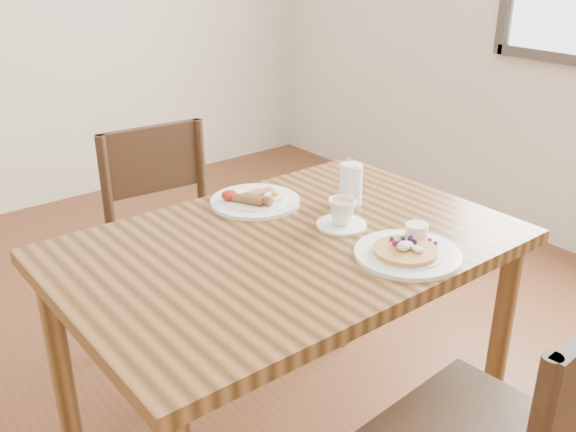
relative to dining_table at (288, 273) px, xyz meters
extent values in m
cube|color=brown|center=(0.00, 0.00, 0.08)|extent=(1.20, 0.80, 0.04)
cylinder|color=brown|center=(0.54, -0.34, -0.30)|extent=(0.06, 0.06, 0.71)
cylinder|color=brown|center=(0.54, 0.34, -0.30)|extent=(0.06, 0.06, 0.71)
cylinder|color=brown|center=(-0.54, 0.34, -0.30)|extent=(0.06, 0.06, 0.71)
cube|color=#322112|center=(0.00, 0.60, -0.20)|extent=(0.46, 0.46, 0.04)
cylinder|color=#322112|center=(-0.20, 0.44, -0.44)|extent=(0.04, 0.04, 0.43)
cylinder|color=#322112|center=(0.16, 0.41, -0.44)|extent=(0.04, 0.04, 0.43)
cylinder|color=#322112|center=(-0.17, 0.80, -0.44)|extent=(0.04, 0.04, 0.43)
cylinder|color=#322112|center=(0.19, 0.77, -0.44)|extent=(0.04, 0.04, 0.43)
cylinder|color=#322112|center=(0.19, 0.77, 0.01)|extent=(0.04, 0.04, 0.43)
cylinder|color=#322112|center=(-0.17, 0.80, 0.01)|extent=(0.04, 0.04, 0.43)
cube|color=#322112|center=(0.01, 0.79, 0.11)|extent=(0.38, 0.07, 0.24)
cylinder|color=white|center=(0.18, -0.26, 0.10)|extent=(0.27, 0.27, 0.01)
cylinder|color=white|center=(0.18, -0.26, 0.11)|extent=(0.19, 0.19, 0.01)
cylinder|color=#B22D59|center=(0.23, -0.25, 0.12)|extent=(0.07, 0.07, 0.00)
cylinder|color=#C68C47|center=(0.16, -0.27, 0.12)|extent=(0.16, 0.16, 0.01)
ellipsoid|color=white|center=(0.16, -0.27, 0.14)|extent=(0.03, 0.03, 0.02)
ellipsoid|color=white|center=(0.17, -0.30, 0.13)|extent=(0.02, 0.02, 0.01)
cylinder|color=white|center=(0.25, -0.23, 0.13)|extent=(0.06, 0.06, 0.04)
cylinder|color=#591E07|center=(0.25, -0.23, 0.15)|extent=(0.05, 0.05, 0.00)
sphere|color=black|center=(0.19, -0.25, 0.14)|extent=(0.02, 0.02, 0.02)
sphere|color=#1E234C|center=(0.19, -0.23, 0.13)|extent=(0.01, 0.01, 0.01)
sphere|color=#1E234C|center=(0.17, -0.21, 0.13)|extent=(0.01, 0.01, 0.01)
sphere|color=#B21938|center=(0.16, -0.24, 0.13)|extent=(0.02, 0.02, 0.02)
sphere|color=black|center=(0.15, -0.26, 0.14)|extent=(0.02, 0.02, 0.02)
sphere|color=#1E234C|center=(0.17, -0.29, 0.13)|extent=(0.01, 0.01, 0.01)
sphere|color=black|center=(0.19, -0.27, 0.14)|extent=(0.02, 0.02, 0.02)
sphere|color=#1E234C|center=(0.25, -0.31, 0.12)|extent=(0.01, 0.01, 0.01)
sphere|color=#B21938|center=(0.26, -0.27, 0.12)|extent=(0.01, 0.01, 0.01)
sphere|color=black|center=(0.25, -0.23, 0.12)|extent=(0.02, 0.02, 0.02)
cylinder|color=white|center=(0.08, 0.26, 0.10)|extent=(0.27, 0.27, 0.01)
cylinder|color=white|center=(0.08, 0.26, 0.11)|extent=(0.19, 0.19, 0.01)
cylinder|color=brown|center=(0.04, 0.24, 0.13)|extent=(0.06, 0.10, 0.03)
cylinder|color=brown|center=(0.06, 0.23, 0.13)|extent=(0.06, 0.10, 0.03)
cube|color=maroon|center=(0.09, 0.29, 0.12)|extent=(0.08, 0.04, 0.01)
cube|color=maroon|center=(0.11, 0.28, 0.12)|extent=(0.08, 0.03, 0.01)
cylinder|color=white|center=(0.13, 0.23, 0.12)|extent=(0.07, 0.07, 0.00)
ellipsoid|color=yellow|center=(0.13, 0.23, 0.13)|extent=(0.03, 0.03, 0.01)
ellipsoid|color=#A5190F|center=(0.01, 0.30, 0.13)|extent=(0.05, 0.05, 0.03)
cylinder|color=white|center=(0.17, -0.02, 0.10)|extent=(0.14, 0.14, 0.01)
imported|color=white|center=(0.17, -0.02, 0.14)|extent=(0.11, 0.11, 0.07)
cylinder|color=tan|center=(0.17, -0.02, 0.17)|extent=(0.07, 0.07, 0.00)
cylinder|color=silver|center=(0.30, 0.08, 0.16)|extent=(0.07, 0.07, 0.12)
camera|label=1|loc=(-0.95, -1.20, 0.85)|focal=40.00mm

